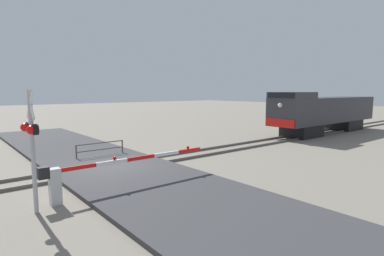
{
  "coord_description": "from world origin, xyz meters",
  "views": [
    {
      "loc": [
        14.4,
        -6.55,
        3.92
      ],
      "look_at": [
        1.12,
        4.29,
        1.85
      ],
      "focal_mm": 29.05,
      "sensor_mm": 36.0,
      "label": 1
    }
  ],
  "objects": [
    {
      "name": "guard_railing",
      "position": [
        -2.72,
        0.55,
        0.63
      ],
      "size": [
        0.08,
        2.86,
        0.95
      ],
      "color": "#4C4742",
      "rests_on": "ground_plane"
    },
    {
      "name": "crossing_gate",
      "position": [
        3.37,
        -2.61,
        0.88
      ],
      "size": [
        0.36,
        7.1,
        1.39
      ],
      "color": "silver",
      "rests_on": "ground_plane"
    },
    {
      "name": "road_surface",
      "position": [
        0.0,
        0.0,
        0.08
      ],
      "size": [
        36.0,
        5.66,
        0.17
      ],
      "primitive_type": "cube",
      "color": "#38383A",
      "rests_on": "ground_plane"
    },
    {
      "name": "crossing_signal",
      "position": [
        3.75,
        -4.37,
        2.46
      ],
      "size": [
        1.18,
        0.33,
        3.97
      ],
      "color": "#ADADB2",
      "rests_on": "ground_plane"
    },
    {
      "name": "locomotive",
      "position": [
        0.0,
        20.96,
        1.99
      ],
      "size": [
        2.78,
        14.35,
        3.81
      ],
      "color": "black",
      "rests_on": "ground_plane"
    },
    {
      "name": "ground_plane",
      "position": [
        0.0,
        0.0,
        0.0
      ],
      "size": [
        160.0,
        160.0,
        0.0
      ],
      "primitive_type": "plane",
      "color": "gray"
    },
    {
      "name": "rail_track_left",
      "position": [
        -0.72,
        0.0,
        0.07
      ],
      "size": [
        0.08,
        80.0,
        0.15
      ],
      "primitive_type": "cube",
      "color": "#59544C",
      "rests_on": "ground_plane"
    },
    {
      "name": "rail_track_right",
      "position": [
        0.72,
        0.0,
        0.07
      ],
      "size": [
        0.08,
        80.0,
        0.15
      ],
      "primitive_type": "cube",
      "color": "#59544C",
      "rests_on": "ground_plane"
    }
  ]
}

